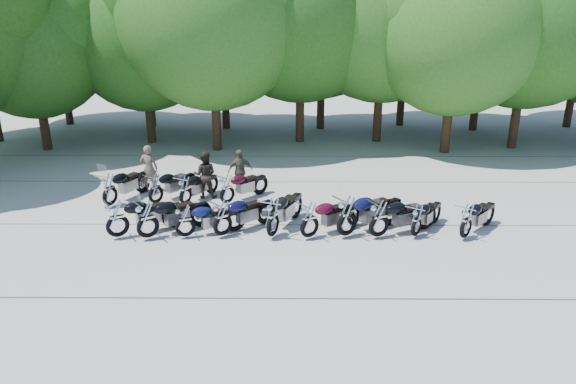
{
  "coord_description": "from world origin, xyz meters",
  "views": [
    {
      "loc": [
        0.11,
        -13.53,
        6.22
      ],
      "look_at": [
        0.0,
        1.5,
        1.1
      ],
      "focal_mm": 32.0,
      "sensor_mm": 36.0,
      "label": 1
    }
  ],
  "objects_px": {
    "motorcycle_6": "(347,215)",
    "rider_0": "(149,169)",
    "motorcycle_8": "(417,220)",
    "motorcycle_2": "(185,220)",
    "motorcycle_11": "(155,188)",
    "rider_1": "(205,175)",
    "motorcycle_5": "(310,219)",
    "motorcycle_9": "(467,220)",
    "rider_2": "(240,171)",
    "motorcycle_3": "(222,217)",
    "motorcycle_10": "(109,189)",
    "motorcycle_12": "(185,189)",
    "motorcycle_13": "(227,188)",
    "motorcycle_0": "(117,218)",
    "motorcycle_4": "(273,216)",
    "motorcycle_7": "(379,217)",
    "motorcycle_1": "(147,218)"
  },
  "relations": [
    {
      "from": "motorcycle_7",
      "to": "motorcycle_11",
      "type": "distance_m",
      "value": 7.85
    },
    {
      "from": "motorcycle_1",
      "to": "motorcycle_7",
      "type": "bearing_deg",
      "value": -125.08
    },
    {
      "from": "motorcycle_7",
      "to": "motorcycle_13",
      "type": "distance_m",
      "value": 5.61
    },
    {
      "from": "motorcycle_4",
      "to": "motorcycle_7",
      "type": "height_order",
      "value": "motorcycle_4"
    },
    {
      "from": "motorcycle_6",
      "to": "motorcycle_9",
      "type": "distance_m",
      "value": 3.49
    },
    {
      "from": "motorcycle_5",
      "to": "rider_2",
      "type": "xyz_separation_m",
      "value": [
        -2.45,
        4.39,
        0.16
      ]
    },
    {
      "from": "motorcycle_7",
      "to": "motorcycle_8",
      "type": "bearing_deg",
      "value": -111.68
    },
    {
      "from": "motorcycle_3",
      "to": "motorcycle_8",
      "type": "xyz_separation_m",
      "value": [
        5.74,
        0.0,
        -0.07
      ]
    },
    {
      "from": "motorcycle_3",
      "to": "motorcycle_5",
      "type": "bearing_deg",
      "value": -134.46
    },
    {
      "from": "motorcycle_0",
      "to": "motorcycle_7",
      "type": "relative_size",
      "value": 1.0
    },
    {
      "from": "motorcycle_10",
      "to": "rider_2",
      "type": "relative_size",
      "value": 1.47
    },
    {
      "from": "motorcycle_6",
      "to": "motorcycle_13",
      "type": "distance_m",
      "value": 4.8
    },
    {
      "from": "motorcycle_6",
      "to": "motorcycle_12",
      "type": "distance_m",
      "value": 5.98
    },
    {
      "from": "rider_0",
      "to": "rider_1",
      "type": "distance_m",
      "value": 2.29
    },
    {
      "from": "motorcycle_5",
      "to": "motorcycle_6",
      "type": "xyz_separation_m",
      "value": [
        1.11,
        0.12,
        0.08
      ]
    },
    {
      "from": "motorcycle_12",
      "to": "rider_0",
      "type": "xyz_separation_m",
      "value": [
        -1.63,
        1.54,
        0.3
      ]
    },
    {
      "from": "motorcycle_8",
      "to": "motorcycle_12",
      "type": "height_order",
      "value": "motorcycle_12"
    },
    {
      "from": "motorcycle_13",
      "to": "rider_1",
      "type": "distance_m",
      "value": 1.19
    },
    {
      "from": "motorcycle_6",
      "to": "motorcycle_9",
      "type": "bearing_deg",
      "value": -126.25
    },
    {
      "from": "motorcycle_3",
      "to": "motorcycle_5",
      "type": "height_order",
      "value": "motorcycle_3"
    },
    {
      "from": "motorcycle_8",
      "to": "motorcycle_9",
      "type": "height_order",
      "value": "motorcycle_9"
    },
    {
      "from": "motorcycle_4",
      "to": "motorcycle_10",
      "type": "relative_size",
      "value": 1.03
    },
    {
      "from": "motorcycle_2",
      "to": "rider_1",
      "type": "bearing_deg",
      "value": -21.93
    },
    {
      "from": "motorcycle_10",
      "to": "rider_1",
      "type": "distance_m",
      "value": 3.3
    },
    {
      "from": "motorcycle_4",
      "to": "rider_1",
      "type": "height_order",
      "value": "rider_1"
    },
    {
      "from": "motorcycle_0",
      "to": "motorcycle_4",
      "type": "height_order",
      "value": "motorcycle_4"
    },
    {
      "from": "motorcycle_10",
      "to": "motorcycle_11",
      "type": "bearing_deg",
      "value": -147.18
    },
    {
      "from": "motorcycle_0",
      "to": "motorcycle_8",
      "type": "relative_size",
      "value": 1.17
    },
    {
      "from": "motorcycle_6",
      "to": "motorcycle_8",
      "type": "distance_m",
      "value": 2.07
    },
    {
      "from": "motorcycle_12",
      "to": "motorcycle_13",
      "type": "relative_size",
      "value": 0.97
    },
    {
      "from": "motorcycle_2",
      "to": "motorcycle_8",
      "type": "bearing_deg",
      "value": -110.88
    },
    {
      "from": "motorcycle_1",
      "to": "motorcycle_5",
      "type": "height_order",
      "value": "motorcycle_1"
    },
    {
      "from": "motorcycle_9",
      "to": "motorcycle_13",
      "type": "bearing_deg",
      "value": 21.46
    },
    {
      "from": "motorcycle_3",
      "to": "motorcycle_9",
      "type": "relative_size",
      "value": 1.05
    },
    {
      "from": "motorcycle_3",
      "to": "motorcycle_10",
      "type": "xyz_separation_m",
      "value": [
        -4.21,
        2.55,
        0.03
      ]
    },
    {
      "from": "motorcycle_2",
      "to": "motorcycle_11",
      "type": "relative_size",
      "value": 0.94
    },
    {
      "from": "motorcycle_5",
      "to": "motorcycle_9",
      "type": "height_order",
      "value": "motorcycle_5"
    },
    {
      "from": "motorcycle_3",
      "to": "motorcycle_11",
      "type": "height_order",
      "value": "motorcycle_3"
    },
    {
      "from": "motorcycle_13",
      "to": "rider_0",
      "type": "height_order",
      "value": "rider_0"
    },
    {
      "from": "motorcycle_6",
      "to": "rider_0",
      "type": "relative_size",
      "value": 1.44
    },
    {
      "from": "motorcycle_6",
      "to": "rider_0",
      "type": "height_order",
      "value": "rider_0"
    },
    {
      "from": "rider_1",
      "to": "rider_2",
      "type": "height_order",
      "value": "rider_1"
    },
    {
      "from": "motorcycle_3",
      "to": "rider_1",
      "type": "distance_m",
      "value": 3.74
    },
    {
      "from": "motorcycle_2",
      "to": "motorcycle_13",
      "type": "height_order",
      "value": "motorcycle_13"
    },
    {
      "from": "motorcycle_9",
      "to": "motorcycle_13",
      "type": "distance_m",
      "value": 7.93
    },
    {
      "from": "motorcycle_7",
      "to": "rider_0",
      "type": "xyz_separation_m",
      "value": [
        -7.89,
        4.31,
        0.22
      ]
    },
    {
      "from": "motorcycle_10",
      "to": "motorcycle_6",
      "type": "bearing_deg",
      "value": -174.15
    },
    {
      "from": "motorcycle_13",
      "to": "motorcycle_12",
      "type": "bearing_deg",
      "value": 47.84
    },
    {
      "from": "motorcycle_3",
      "to": "motorcycle_5",
      "type": "relative_size",
      "value": 1.0
    },
    {
      "from": "motorcycle_4",
      "to": "motorcycle_8",
      "type": "xyz_separation_m",
      "value": [
        4.25,
        0.05,
        -0.12
      ]
    }
  ]
}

